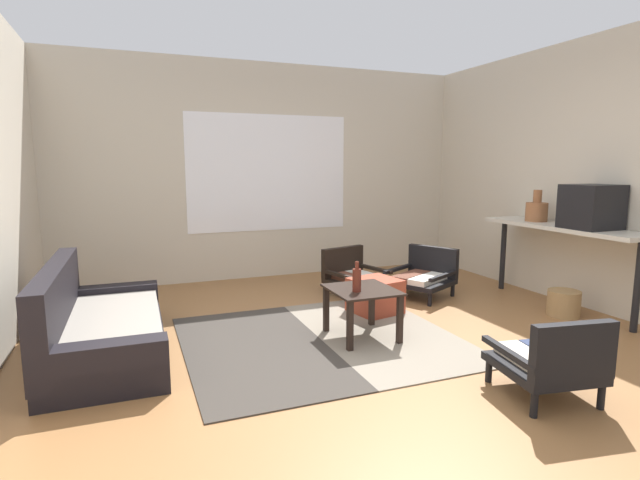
{
  "coord_description": "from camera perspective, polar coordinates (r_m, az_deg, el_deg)",
  "views": [
    {
      "loc": [
        -1.69,
        -3.09,
        1.44
      ],
      "look_at": [
        -0.13,
        0.89,
        0.78
      ],
      "focal_mm": 27.52,
      "sensor_mm": 36.0,
      "label": 1
    }
  ],
  "objects": [
    {
      "name": "armchair_striped_foreground",
      "position": [
        3.4,
        25.31,
        -12.52
      ],
      "size": [
        0.62,
        0.64,
        0.55
      ],
      "color": "black",
      "rests_on": "ground"
    },
    {
      "name": "area_rug",
      "position": [
        4.15,
        0.09,
        -11.53
      ],
      "size": [
        2.2,
        2.02,
        0.01
      ],
      "color": "#38332D",
      "rests_on": "ground"
    },
    {
      "name": "armchair_corner",
      "position": [
        5.57,
        12.0,
        -3.93
      ],
      "size": [
        0.81,
        0.81,
        0.53
      ],
      "color": "black",
      "rests_on": "ground"
    },
    {
      "name": "ground_plane",
      "position": [
        3.8,
        6.91,
        -13.61
      ],
      "size": [
        7.8,
        7.8,
        0.0
      ],
      "primitive_type": "plane",
      "color": "olive"
    },
    {
      "name": "glass_bottle",
      "position": [
        3.99,
        4.36,
        -4.58
      ],
      "size": [
        0.07,
        0.07,
        0.25
      ],
      "color": "#5B2319",
      "rests_on": "coffee_table"
    },
    {
      "name": "side_wall_right",
      "position": [
        5.52,
        30.88,
        6.55
      ],
      "size": [
        0.12,
        6.6,
        2.7
      ],
      "primitive_type": "cube",
      "color": "beige",
      "rests_on": "ground"
    },
    {
      "name": "crt_television",
      "position": [
        5.25,
        29.0,
        3.4
      ],
      "size": [
        0.44,
        0.4,
        0.41
      ],
      "color": "black",
      "rests_on": "console_shelf"
    },
    {
      "name": "couch",
      "position": [
        4.15,
        -24.44,
        -9.35
      ],
      "size": [
        0.83,
        1.75,
        0.71
      ],
      "color": "black",
      "rests_on": "ground"
    },
    {
      "name": "ottoman_orange",
      "position": [
        4.86,
        6.42,
        -6.5
      ],
      "size": [
        0.5,
        0.5,
        0.34
      ],
      "primitive_type": "cube",
      "rotation": [
        0.0,
        0.0,
        0.2
      ],
      "color": "#993D28",
      "rests_on": "ground"
    },
    {
      "name": "coffee_table",
      "position": [
        4.12,
        4.89,
        -6.84
      ],
      "size": [
        0.52,
        0.57,
        0.42
      ],
      "color": "black",
      "rests_on": "ground"
    },
    {
      "name": "wicker_basket",
      "position": [
        5.3,
        26.47,
        -6.6
      ],
      "size": [
        0.3,
        0.3,
        0.25
      ],
      "primitive_type": "cylinder",
      "color": "#9E7A4C",
      "rests_on": "ground"
    },
    {
      "name": "far_wall_with_window",
      "position": [
        6.38,
        -6.11,
        7.85
      ],
      "size": [
        5.6,
        0.13,
        2.7
      ],
      "color": "beige",
      "rests_on": "ground"
    },
    {
      "name": "armchair_by_window",
      "position": [
        5.51,
        3.81,
        -3.95
      ],
      "size": [
        0.7,
        0.69,
        0.51
      ],
      "color": "black",
      "rests_on": "ground"
    },
    {
      "name": "console_shelf",
      "position": [
        5.48,
        26.39,
        0.7
      ],
      "size": [
        0.47,
        1.75,
        0.85
      ],
      "color": "beige",
      "rests_on": "ground"
    },
    {
      "name": "clay_vase",
      "position": [
        5.7,
        23.88,
        3.15
      ],
      "size": [
        0.22,
        0.22,
        0.33
      ],
      "color": "#935B38",
      "rests_on": "console_shelf"
    }
  ]
}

